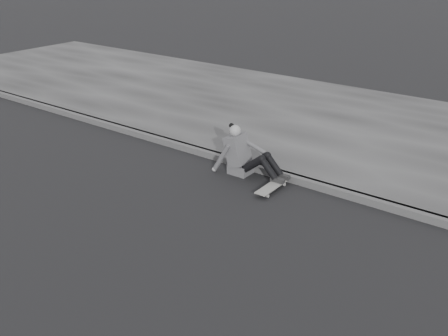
% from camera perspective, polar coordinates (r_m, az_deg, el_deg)
% --- Properties ---
extents(ground, '(80.00, 80.00, 0.00)m').
position_cam_1_polar(ground, '(7.50, -11.51, -5.64)').
color(ground, black).
rests_on(ground, ground).
extents(curb, '(24.00, 0.16, 0.12)m').
position_cam_1_polar(curb, '(9.19, 0.27, 1.04)').
color(curb, '#464646').
rests_on(curb, ground).
extents(sidewalk, '(24.00, 6.00, 0.12)m').
position_cam_1_polar(sidewalk, '(11.61, 9.16, 5.74)').
color(sidewalk, '#393939').
rests_on(sidewalk, ground).
extents(skateboard, '(0.20, 0.78, 0.09)m').
position_cam_1_polar(skateboard, '(8.16, 5.55, -2.10)').
color(skateboard, '#9C9B96').
rests_on(skateboard, ground).
extents(seated_woman, '(1.38, 0.46, 0.88)m').
position_cam_1_polar(seated_woman, '(8.59, 2.30, 1.50)').
color(seated_woman, '#4C4C4E').
rests_on(seated_woman, ground).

